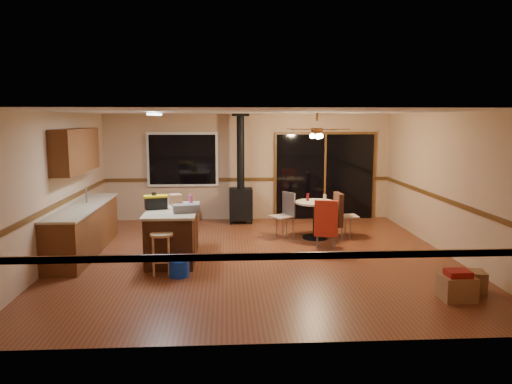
{
  "coord_description": "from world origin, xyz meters",
  "views": [
    {
      "loc": [
        -0.54,
        -8.73,
        2.49
      ],
      "look_at": [
        0.0,
        0.3,
        1.15
      ],
      "focal_mm": 35.0,
      "sensor_mm": 36.0,
      "label": 1
    }
  ],
  "objects": [
    {
      "name": "chair_left",
      "position": [
        0.7,
        1.54,
        0.59
      ],
      "size": [
        0.55,
        0.55,
        0.51
      ],
      "color": "tan",
      "rests_on": "ground"
    },
    {
      "name": "box_corner_a",
      "position": [
        2.63,
        -2.29,
        0.17
      ],
      "size": [
        0.45,
        0.38,
        0.34
      ],
      "primitive_type": "cube",
      "rotation": [
        0.0,
        0.0,
        0.01
      ],
      "color": "#8B5F3D",
      "rests_on": "floor"
    },
    {
      "name": "blue_bucket",
      "position": [
        -1.3,
        -1.02,
        0.13
      ],
      "size": [
        0.32,
        0.32,
        0.27
      ],
      "primitive_type": "cylinder",
      "rotation": [
        0.0,
        0.0,
        -0.0
      ],
      "color": "#0E36C6",
      "rests_on": "floor"
    },
    {
      "name": "box_on_island",
      "position": [
        -1.49,
        0.5,
        1.0
      ],
      "size": [
        0.29,
        0.34,
        0.19
      ],
      "primitive_type": "cube",
      "rotation": [
        0.0,
        0.0,
        0.31
      ],
      "color": "#8B5F3D",
      "rests_on": "kitchen_island"
    },
    {
      "name": "chair_right",
      "position": [
        1.82,
        1.42,
        0.6
      ],
      "size": [
        0.48,
        0.45,
        0.7
      ],
      "color": "tan",
      "rests_on": "ground"
    },
    {
      "name": "wood_stove",
      "position": [
        -0.2,
        3.05,
        0.73
      ],
      "size": [
        0.55,
        0.5,
        2.52
      ],
      "color": "black",
      "rests_on": "ground"
    },
    {
      "name": "window",
      "position": [
        -1.6,
        3.45,
        1.5
      ],
      "size": [
        1.72,
        0.1,
        1.32
      ],
      "primitive_type": "cube",
      "color": "black",
      "rests_on": "ground"
    },
    {
      "name": "toolbox_yellow_lid",
      "position": [
        -1.79,
        0.04,
        1.13
      ],
      "size": [
        0.46,
        0.33,
        0.03
      ],
      "primitive_type": "cube",
      "rotation": [
        0.0,
        0.0,
        0.27
      ],
      "color": "gold",
      "rests_on": "toolbox_black"
    },
    {
      "name": "upper_cabinets",
      "position": [
        -3.33,
        0.7,
        1.9
      ],
      "size": [
        0.35,
        2.0,
        0.8
      ],
      "primitive_type": "cube",
      "color": "#5D3117",
      "rests_on": "ground"
    },
    {
      "name": "fluorescent_strip",
      "position": [
        -1.8,
        0.3,
        2.56
      ],
      "size": [
        0.1,
        1.2,
        0.04
      ],
      "primitive_type": "cube",
      "color": "white",
      "rests_on": "ceiling"
    },
    {
      "name": "ceiling_fan",
      "position": [
        1.31,
        1.38,
        2.21
      ],
      "size": [
        0.24,
        0.24,
        0.55
      ],
      "color": "brown",
      "rests_on": "ceiling"
    },
    {
      "name": "bottle_dark",
      "position": [
        -1.82,
        0.06,
        1.05
      ],
      "size": [
        0.1,
        0.1,
        0.3
      ],
      "primitive_type": "cylinder",
      "rotation": [
        0.0,
        0.0,
        0.2
      ],
      "color": "black",
      "rests_on": "kitchen_island"
    },
    {
      "name": "wall_left",
      "position": [
        -3.5,
        0.0,
        1.3
      ],
      "size": [
        0.0,
        7.0,
        7.0
      ],
      "primitive_type": "plane",
      "rotation": [
        1.57,
        0.0,
        1.57
      ],
      "color": "tan",
      "rests_on": "ground"
    },
    {
      "name": "box_corner_b",
      "position": [
        2.99,
        -1.97,
        0.15
      ],
      "size": [
        0.43,
        0.39,
        0.3
      ],
      "primitive_type": "cube",
      "rotation": [
        0.0,
        0.0,
        -0.19
      ],
      "color": "#8B5F3D",
      "rests_on": "floor"
    },
    {
      "name": "glass_cream",
      "position": [
        1.49,
        1.33,
        0.86
      ],
      "size": [
        0.07,
        0.07,
        0.15
      ],
      "primitive_type": "cylinder",
      "rotation": [
        0.0,
        0.0,
        0.13
      ],
      "color": "beige",
      "rests_on": "dining_table"
    },
    {
      "name": "floor",
      "position": [
        0.0,
        0.0,
        0.0
      ],
      "size": [
        7.0,
        7.0,
        0.0
      ],
      "primitive_type": "plane",
      "color": "brown",
      "rests_on": "ground"
    },
    {
      "name": "wall_front",
      "position": [
        0.0,
        -3.5,
        1.3
      ],
      "size": [
        7.0,
        0.0,
        7.0
      ],
      "primitive_type": "plane",
      "rotation": [
        -1.57,
        0.0,
        0.0
      ],
      "color": "tan",
      "rests_on": "ground"
    },
    {
      "name": "dining_table",
      "position": [
        1.31,
        1.38,
        0.53
      ],
      "size": [
        0.84,
        0.84,
        0.78
      ],
      "color": "black",
      "rests_on": "ground"
    },
    {
      "name": "toolbox_grey",
      "position": [
        -1.24,
        -0.3,
        0.97
      ],
      "size": [
        0.47,
        0.32,
        0.14
      ],
      "primitive_type": "cube",
      "rotation": [
        0.0,
        0.0,
        0.2
      ],
      "color": "slate",
      "rests_on": "kitchen_island"
    },
    {
      "name": "box_small_red",
      "position": [
        2.63,
        -2.29,
        0.38
      ],
      "size": [
        0.32,
        0.27,
        0.08
      ],
      "primitive_type": "cube",
      "rotation": [
        0.0,
        0.0,
        0.01
      ],
      "color": "maroon",
      "rests_on": "box_corner_a"
    },
    {
      "name": "glass_red",
      "position": [
        1.16,
        1.48,
        0.86
      ],
      "size": [
        0.07,
        0.07,
        0.16
      ],
      "primitive_type": "cylinder",
      "rotation": [
        0.0,
        0.0,
        -0.15
      ],
      "color": "#590C14",
      "rests_on": "dining_table"
    },
    {
      "name": "wall_right",
      "position": [
        3.5,
        0.0,
        1.3
      ],
      "size": [
        0.0,
        7.0,
        7.0
      ],
      "primitive_type": "plane",
      "rotation": [
        1.57,
        0.0,
        -1.57
      ],
      "color": "tan",
      "rests_on": "ground"
    },
    {
      "name": "bottle_pink",
      "position": [
        -1.18,
        0.11,
        1.02
      ],
      "size": [
        0.09,
        0.09,
        0.24
      ],
      "primitive_type": "cylinder",
      "rotation": [
        0.0,
        0.0,
        -0.29
      ],
      "color": "#D84C8C",
      "rests_on": "kitchen_island"
    },
    {
      "name": "ceiling",
      "position": [
        0.0,
        0.0,
        2.6
      ],
      "size": [
        7.0,
        7.0,
        0.0
      ],
      "primitive_type": "plane",
      "rotation": [
        3.14,
        0.0,
        0.0
      ],
      "color": "silver",
      "rests_on": "ground"
    },
    {
      "name": "wall_back",
      "position": [
        0.0,
        3.5,
        1.3
      ],
      "size": [
        7.0,
        0.0,
        7.0
      ],
      "primitive_type": "plane",
      "rotation": [
        1.57,
        0.0,
        0.0
      ],
      "color": "tan",
      "rests_on": "ground"
    },
    {
      "name": "bottle_white",
      "position": [
        -1.64,
        0.43,
        0.99
      ],
      "size": [
        0.07,
        0.07,
        0.19
      ],
      "primitive_type": "cylinder",
      "rotation": [
        0.0,
        0.0,
        -0.08
      ],
      "color": "white",
      "rests_on": "kitchen_island"
    },
    {
      "name": "lower_cabinets",
      "position": [
        -3.2,
        0.5,
        0.43
      ],
      "size": [
        0.6,
        3.0,
        0.86
      ],
      "primitive_type": "cube",
      "color": "#5D3117",
      "rests_on": "ground"
    },
    {
      "name": "chair_rail",
      "position": [
        0.0,
        0.0,
        1.0
      ],
      "size": [
        7.0,
        7.0,
        0.08
      ],
      "primitive_type": null,
      "color": "#563415",
      "rests_on": "ground"
    },
    {
      "name": "box_under_window",
      "position": [
        -1.54,
        3.1,
        0.22
      ],
      "size": [
        0.65,
        0.58,
        0.43
      ],
      "primitive_type": "cube",
      "rotation": [
        0.0,
        0.0,
        -0.32
      ],
      "color": "#8B5F3D",
      "rests_on": "floor"
    },
    {
      "name": "bar_stool",
      "position": [
        -1.58,
        -0.9,
        0.34
      ],
      "size": [
        0.38,
        0.38,
        0.68
      ],
      "primitive_type": "cylinder",
      "rotation": [
        0.0,
        0.0,
        -0.03
      ],
      "color": "tan",
      "rests_on": "floor"
    },
    {
      "name": "chair_near",
      "position": [
        1.35,
        0.51,
        0.6
      ],
      "size": [
        0.53,
        0.56,
        0.7
      ],
      "color": "tan",
      "rests_on": "ground"
    },
    {
      "name": "countertop",
      "position": [
        -3.2,
        0.5,
        0.88
      ],
      "size": [
        0.64,
        3.04,
        0.04
      ],
      "primitive_type": "cube",
      "color": "#C0B395",
      "rests_on": "lower_cabinets"
    },
    {
      "name": "sliding_door",
      "position": [
        1.9,
        3.45,
        1.05
      ],
      "size": [
        2.52,
        0.1,
        2.1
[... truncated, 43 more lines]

